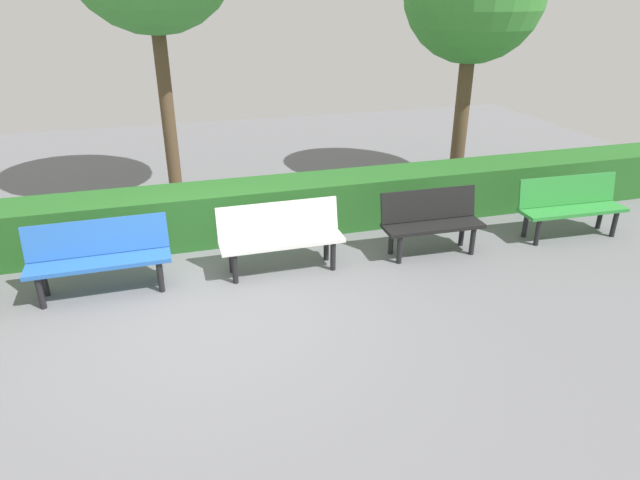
# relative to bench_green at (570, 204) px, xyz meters

# --- Properties ---
(ground_plane) EXTENTS (19.73, 19.73, 0.00)m
(ground_plane) POSITION_rel_bench_green_xyz_m (5.23, 0.67, -0.48)
(ground_plane) COLOR slate
(bench_green) EXTENTS (1.57, 0.52, 0.86)m
(bench_green) POSITION_rel_bench_green_xyz_m (0.00, 0.00, 0.00)
(bench_green) COLOR #2D8C38
(bench_green) RESTS_ON ground_plane
(bench_black) EXTENTS (1.37, 0.50, 0.86)m
(bench_black) POSITION_rel_bench_green_xyz_m (2.19, -0.04, -0.00)
(bench_black) COLOR black
(bench_black) RESTS_ON ground_plane
(bench_white) EXTENTS (1.55, 0.47, 0.86)m
(bench_white) POSITION_rel_bench_green_xyz_m (4.24, -0.12, -0.00)
(bench_white) COLOR white
(bench_white) RESTS_ON ground_plane
(bench_blue) EXTENTS (1.61, 0.48, 0.86)m
(bench_blue) POSITION_rel_bench_green_xyz_m (6.39, -0.15, 0.00)
(bench_blue) COLOR blue
(bench_blue) RESTS_ON ground_plane
(hedge_row) EXTENTS (15.73, 0.79, 0.75)m
(hedge_row) POSITION_rel_bench_green_xyz_m (4.28, -1.33, -0.11)
(hedge_row) COLOR #266023
(hedge_row) RESTS_ON ground_plane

